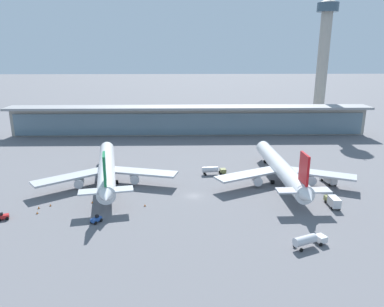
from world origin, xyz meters
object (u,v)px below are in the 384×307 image
service_truck_under_wing_olive (213,170)px  service_truck_on_taxiway_red (3,217)px  safety_cone_bravo (92,202)px  airliner_centre_stand (281,168)px  safety_cone_charlie (145,205)px  service_truck_mid_apron_white (329,179)px  control_tower (324,53)px  service_truck_near_nose_olive (333,201)px  safety_cone_delta (39,208)px  airliner_left_stand (107,169)px  service_truck_by_tail_blue (96,219)px  safety_cone_alpha (50,205)px  service_truck_at_far_stand_white (309,240)px  safety_cone_echo (37,213)px

service_truck_under_wing_olive → service_truck_on_taxiway_red: service_truck_under_wing_olive is taller
safety_cone_bravo → service_truck_under_wing_olive: bearing=33.6°
airliner_centre_stand → safety_cone_charlie: airliner_centre_stand is taller
service_truck_mid_apron_white → airliner_centre_stand: bearing=174.1°
service_truck_mid_apron_white → safety_cone_charlie: size_ratio=10.87×
service_truck_on_taxiway_red → control_tower: 188.10m
service_truck_near_nose_olive → safety_cone_delta: (-83.70, 0.43, -1.37)m
service_truck_near_nose_olive → control_tower: 135.64m
service_truck_near_nose_olive → service_truck_on_taxiway_red: bearing=-176.0°
service_truck_mid_apron_white → safety_cone_delta: size_ratio=10.87×
airliner_left_stand → safety_cone_delta: size_ratio=86.02×
airliner_centre_stand → service_truck_under_wing_olive: bearing=159.0°
service_truck_by_tail_blue → safety_cone_alpha: size_ratio=4.75×
airliner_left_stand → safety_cone_charlie: (14.59, -19.47, -4.76)m
service_truck_by_tail_blue → service_truck_at_far_stand_white: (51.05, -13.24, 0.83)m
service_truck_under_wing_olive → service_truck_on_taxiway_red: bearing=-148.9°
service_truck_mid_apron_white → safety_cone_charlie: bearing=-164.0°
service_truck_mid_apron_white → service_truck_at_far_stand_white: (-20.41, -40.42, 0.02)m
service_truck_near_nose_olive → safety_cone_charlie: (-53.80, 1.39, -1.37)m
airliner_centre_stand → service_truck_mid_apron_white: (16.03, -1.66, -3.39)m
airliner_centre_stand → safety_cone_alpha: size_ratio=86.36×
service_truck_by_tail_blue → safety_cone_charlie: (11.56, 9.97, -0.56)m
service_truck_at_far_stand_white → control_tower: 159.99m
safety_cone_bravo → safety_cone_delta: 14.62m
service_truck_near_nose_olive → safety_cone_bravo: (-69.52, 3.99, -1.37)m
service_truck_under_wing_olive → safety_cone_echo: 59.83m
service_truck_on_taxiway_red → airliner_left_stand: bearing=51.0°
service_truck_mid_apron_white → safety_cone_bravo: size_ratio=10.87×
airliner_left_stand → service_truck_near_nose_olive: bearing=-17.0°
service_truck_near_nose_olive → service_truck_under_wing_olive: bearing=138.2°
airliner_left_stand → safety_cone_charlie: 24.79m
safety_cone_charlie → safety_cone_delta: 29.92m
service_truck_mid_apron_white → service_truck_at_far_stand_white: size_ratio=0.87×
control_tower → airliner_left_stand: bearing=-136.4°
safety_cone_charlie → safety_cone_echo: size_ratio=1.00×
service_truck_on_taxiway_red → safety_cone_charlie: size_ratio=4.69×
airliner_left_stand → airliner_centre_stand: bearing=-0.6°
safety_cone_charlie → airliner_left_stand: bearing=126.8°
service_truck_mid_apron_white → service_truck_by_tail_blue: size_ratio=2.29×
service_truck_by_tail_blue → control_tower: (104.79, 132.07, 40.77)m
service_truck_at_far_stand_white → safety_cone_echo: 71.09m
service_truck_mid_apron_white → safety_cone_delta: service_truck_mid_apron_white is taller
control_tower → safety_cone_delta: size_ratio=109.33×
control_tower → safety_cone_charlie: 159.08m
safety_cone_bravo → service_truck_mid_apron_white: bearing=10.9°
service_truck_near_nose_olive → service_truck_under_wing_olive: 43.16m
service_truck_under_wing_olive → safety_cone_echo: service_truck_under_wing_olive is taller
safety_cone_delta → airliner_left_stand: bearing=53.1°
service_truck_at_far_stand_white → control_tower: size_ratio=0.11×
airliner_centre_stand → safety_cone_charlie: bearing=-156.7°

